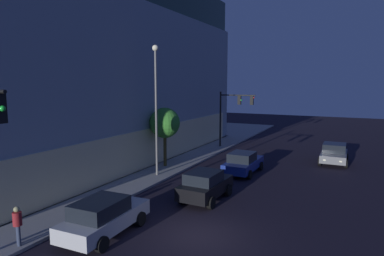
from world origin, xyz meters
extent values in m
plane|color=black|center=(0.00, 0.00, 0.00)|extent=(120.00, 120.00, 0.00)
cube|color=#4C4C51|center=(10.53, 21.78, 0.07)|extent=(32.97, 26.42, 0.15)
cube|color=#FDEAAC|center=(10.53, 8.97, 1.68)|extent=(29.31, 0.60, 3.05)
cube|color=#8D9AA9|center=(10.53, 21.78, 6.57)|extent=(32.57, 26.02, 12.83)
cube|color=#233C38|center=(10.53, 21.78, 14.66)|extent=(31.92, 25.50, 3.36)
sphere|color=green|center=(-6.53, 3.33, 6.07)|extent=(0.18, 0.18, 0.18)
cylinder|color=black|center=(19.93, 6.89, 3.03)|extent=(0.18, 0.18, 5.76)
cylinder|color=black|center=(20.05, 5.06, 5.56)|extent=(0.35, 3.67, 0.12)
cube|color=black|center=(20.06, 4.88, 5.06)|extent=(0.34, 0.34, 0.90)
sphere|color=green|center=(20.07, 4.70, 5.06)|extent=(0.18, 0.18, 0.18)
cube|color=black|center=(20.14, 3.60, 5.06)|extent=(0.34, 0.34, 0.90)
sphere|color=red|center=(20.15, 3.42, 5.34)|extent=(0.18, 0.18, 0.18)
cylinder|color=slate|center=(7.34, 6.83, 4.61)|extent=(0.16, 0.16, 8.92)
sphere|color=#F9EFC6|center=(7.34, 6.83, 9.22)|extent=(0.44, 0.44, 0.44)
cylinder|color=#4D411E|center=(9.90, 7.68, 1.42)|extent=(0.26, 0.26, 2.54)
sphere|color=#398A2E|center=(9.90, 7.68, 3.66)|extent=(2.43, 2.43, 2.43)
cylinder|color=#2D3851|center=(-4.38, 6.09, 0.58)|extent=(0.14, 0.14, 0.86)
cylinder|color=#2D3851|center=(-4.30, 6.25, 0.58)|extent=(0.14, 0.14, 0.86)
cylinder|color=maroon|center=(-4.34, 6.17, 1.29)|extent=(0.36, 0.36, 0.57)
sphere|color=#9A9766|center=(-4.34, 6.17, 1.70)|extent=(0.24, 0.24, 0.24)
cube|color=#B7BABF|center=(-1.68, 3.88, 0.69)|extent=(4.63, 2.07, 0.69)
cube|color=black|center=(-2.02, 3.86, 1.37)|extent=(2.45, 1.80, 0.67)
cube|color=#F9F4CC|center=(0.53, 4.53, 0.69)|extent=(0.13, 0.20, 0.12)
cube|color=#F9F4CC|center=(0.58, 3.39, 0.69)|extent=(0.13, 0.20, 0.12)
cylinder|color=black|center=(-0.30, 4.88, 0.34)|extent=(0.69, 0.27, 0.68)
cylinder|color=black|center=(-0.23, 2.98, 0.34)|extent=(0.69, 0.27, 0.68)
cylinder|color=black|center=(-3.13, 4.77, 0.34)|extent=(0.69, 0.27, 0.68)
cylinder|color=black|center=(-3.05, 2.87, 0.34)|extent=(0.69, 0.27, 0.68)
cube|color=black|center=(4.53, 1.67, 0.73)|extent=(4.10, 1.97, 0.76)
cube|color=black|center=(4.23, 1.68, 1.42)|extent=(2.14, 1.73, 0.62)
cube|color=#F9F4CC|center=(6.52, 2.18, 0.73)|extent=(0.13, 0.20, 0.12)
cube|color=#F9F4CC|center=(6.49, 1.06, 0.73)|extent=(0.13, 0.20, 0.12)
cylinder|color=black|center=(5.81, 2.57, 0.36)|extent=(0.72, 0.26, 0.71)
cylinder|color=black|center=(5.76, 0.71, 0.36)|extent=(0.72, 0.26, 0.71)
cylinder|color=black|center=(3.30, 2.64, 0.36)|extent=(0.72, 0.26, 0.71)
cylinder|color=black|center=(3.25, 0.78, 0.36)|extent=(0.72, 0.26, 0.71)
cube|color=navy|center=(11.17, 1.50, 0.66)|extent=(4.60, 1.96, 0.67)
cube|color=black|center=(10.83, 1.51, 1.31)|extent=(2.10, 1.73, 0.64)
cube|color=#F9F4CC|center=(13.42, 2.03, 0.66)|extent=(0.12, 0.20, 0.12)
cube|color=#F9F4CC|center=(13.40, 0.90, 0.66)|extent=(0.12, 0.20, 0.12)
cylinder|color=black|center=(12.60, 2.42, 0.33)|extent=(0.66, 0.25, 0.65)
cylinder|color=black|center=(12.57, 0.54, 0.33)|extent=(0.66, 0.25, 0.65)
cylinder|color=black|center=(9.77, 2.47, 0.33)|extent=(0.66, 0.25, 0.65)
cylinder|color=black|center=(9.74, 0.59, 0.33)|extent=(0.66, 0.25, 0.65)
cube|color=slate|center=(17.48, -4.45, 0.67)|extent=(4.11, 2.05, 0.62)
cube|color=black|center=(17.78, -4.45, 1.33)|extent=(2.08, 1.82, 0.69)
cube|color=#F9F4CC|center=(15.49, -5.08, 0.67)|extent=(0.12, 0.20, 0.12)
cube|color=#F9F4CC|center=(15.48, -3.89, 0.67)|extent=(0.12, 0.20, 0.12)
cylinder|color=black|center=(16.22, -5.47, 0.35)|extent=(0.71, 0.25, 0.71)
cylinder|color=black|center=(16.20, -3.48, 0.35)|extent=(0.71, 0.25, 0.71)
cylinder|color=black|center=(18.76, -5.43, 0.35)|extent=(0.71, 0.25, 0.71)
cylinder|color=black|center=(18.73, -3.44, 0.35)|extent=(0.71, 0.25, 0.71)
camera|label=1|loc=(-12.91, -6.10, 6.83)|focal=31.42mm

